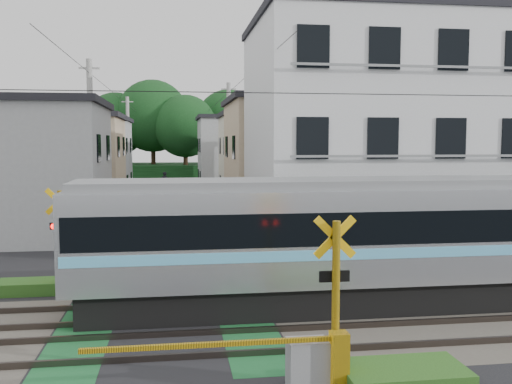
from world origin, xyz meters
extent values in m
plane|color=black|center=(0.00, 0.00, 0.00)|extent=(120.00, 120.00, 0.00)
cube|color=#47423A|center=(0.00, 0.00, 0.00)|extent=(120.00, 6.00, 0.00)
cube|color=black|center=(0.00, 0.00, 0.01)|extent=(5.20, 120.00, 0.00)
cube|color=#145126|center=(-1.90, 0.00, 0.01)|extent=(1.30, 6.00, 0.00)
cube|color=#145126|center=(1.90, 0.00, 0.01)|extent=(1.30, 6.00, 0.00)
cube|color=#3F3833|center=(0.00, -1.90, 0.07)|extent=(120.00, 0.08, 0.14)
cube|color=#3F3833|center=(0.00, -0.50, 0.07)|extent=(120.00, 0.08, 0.14)
cube|color=#3F3833|center=(0.00, 0.50, 0.07)|extent=(120.00, 0.08, 0.14)
cube|color=#3F3833|center=(0.00, 1.90, 0.07)|extent=(120.00, 0.08, 0.14)
cube|color=black|center=(5.77, 1.20, 0.41)|extent=(15.78, 2.17, 0.82)
cube|color=black|center=(0.02, 1.20, 0.27)|extent=(2.19, 2.01, 0.55)
cube|color=silver|center=(5.77, 1.20, 2.01)|extent=(16.44, 2.56, 2.37)
cube|color=black|center=(5.77, 1.20, 2.29)|extent=(16.17, 2.60, 0.81)
cube|color=#5CB9E7|center=(5.77, 1.20, 1.68)|extent=(16.27, 2.59, 0.26)
cube|color=slate|center=(5.77, 1.20, 3.31)|extent=(16.11, 2.10, 0.22)
cube|color=black|center=(-2.40, 1.20, 2.37)|extent=(0.10, 2.20, 1.42)
cylinder|color=yellow|center=(3.00, -3.60, 1.50)|extent=(0.14, 0.14, 3.00)
cube|color=yellow|center=(3.00, -3.50, 2.70)|extent=(0.77, 0.05, 0.77)
cube|color=yellow|center=(3.00, -3.50, 2.70)|extent=(0.77, 0.05, 0.77)
cube|color=black|center=(3.00, -3.50, 2.00)|extent=(0.55, 0.05, 0.20)
sphere|color=#FF0C07|center=(2.84, -3.44, 2.00)|extent=(0.16, 0.16, 0.16)
sphere|color=#FF0C07|center=(3.16, -3.44, 2.00)|extent=(0.16, 0.16, 0.16)
cube|color=gray|center=(2.50, -3.60, 0.45)|extent=(0.70, 0.50, 0.90)
cube|color=yellow|center=(3.00, -3.85, 0.55)|extent=(0.30, 0.30, 1.10)
cube|color=yellow|center=(0.75, -3.85, 1.00)|extent=(4.20, 0.08, 0.08)
cylinder|color=yellow|center=(-3.00, 3.60, 1.50)|extent=(0.14, 0.14, 3.00)
cube|color=yellow|center=(-3.00, 3.50, 2.70)|extent=(0.77, 0.05, 0.77)
cube|color=yellow|center=(-3.00, 3.50, 2.70)|extent=(0.77, 0.05, 0.77)
cube|color=black|center=(-3.00, 3.50, 2.00)|extent=(0.55, 0.05, 0.20)
sphere|color=#FF0C07|center=(-3.16, 3.44, 2.00)|extent=(0.16, 0.16, 0.16)
sphere|color=#FF0C07|center=(-2.84, 3.44, 2.00)|extent=(0.16, 0.16, 0.16)
cube|color=gray|center=(-2.50, 3.60, 0.45)|extent=(0.70, 0.50, 0.90)
cube|color=yellow|center=(-3.00, 3.85, 0.55)|extent=(0.30, 0.30, 1.10)
cube|color=yellow|center=(-0.75, 3.85, 1.00)|extent=(4.20, 0.08, 0.08)
cube|color=silver|center=(8.50, 9.50, 4.50)|extent=(10.00, 8.00, 9.00)
cube|color=black|center=(8.50, 9.50, 9.15)|extent=(10.20, 8.16, 0.30)
cube|color=black|center=(4.80, 5.47, 1.50)|extent=(1.10, 0.06, 1.40)
cube|color=black|center=(7.25, 5.47, 1.50)|extent=(1.10, 0.06, 1.40)
cube|color=black|center=(9.70, 5.47, 1.50)|extent=(1.10, 0.06, 1.40)
cube|color=gray|center=(8.50, 5.25, 0.90)|extent=(9.00, 0.06, 0.08)
cube|color=black|center=(4.80, 5.47, 4.50)|extent=(1.10, 0.06, 1.40)
cube|color=black|center=(7.25, 5.47, 4.50)|extent=(1.10, 0.06, 1.40)
cube|color=black|center=(9.70, 5.47, 4.50)|extent=(1.10, 0.06, 1.40)
cube|color=gray|center=(8.50, 5.25, 3.90)|extent=(9.00, 0.06, 0.08)
cube|color=black|center=(4.80, 5.47, 7.50)|extent=(1.10, 0.06, 1.40)
cube|color=black|center=(7.25, 5.47, 7.50)|extent=(1.10, 0.06, 1.40)
cube|color=black|center=(9.70, 5.47, 7.50)|extent=(1.10, 0.06, 1.40)
cube|color=gray|center=(8.50, 5.25, 6.90)|extent=(9.00, 0.06, 0.08)
cube|color=#A3A6A8|center=(-6.50, 14.00, 3.00)|extent=(7.00, 7.00, 6.00)
cube|color=black|center=(-6.50, 14.00, 6.15)|extent=(7.35, 7.35, 0.30)
cube|color=black|center=(-2.97, 12.25, 1.30)|extent=(0.06, 1.00, 1.20)
cube|color=black|center=(-2.97, 15.75, 1.30)|extent=(0.06, 1.00, 1.20)
cube|color=black|center=(-2.97, 12.25, 4.10)|extent=(0.06, 1.00, 1.20)
cube|color=black|center=(-2.97, 15.75, 4.10)|extent=(0.06, 1.00, 1.20)
cube|color=#C4AC8A|center=(6.80, 18.00, 3.25)|extent=(7.00, 8.00, 6.50)
cube|color=black|center=(6.80, 18.00, 6.65)|extent=(7.35, 8.40, 0.30)
cube|color=black|center=(3.27, 16.00, 1.30)|extent=(0.06, 1.00, 1.20)
cube|color=black|center=(3.27, 20.00, 1.30)|extent=(0.06, 1.00, 1.20)
cube|color=black|center=(3.27, 16.00, 4.10)|extent=(0.06, 1.00, 1.20)
cube|color=black|center=(3.27, 20.00, 4.10)|extent=(0.06, 1.00, 1.20)
cube|color=#C4AC8A|center=(-7.00, 23.00, 2.90)|extent=(8.00, 7.00, 5.80)
cube|color=black|center=(-7.00, 23.00, 5.95)|extent=(8.40, 7.35, 0.30)
cube|color=black|center=(-2.97, 21.25, 1.30)|extent=(0.06, 1.00, 1.20)
cube|color=black|center=(-2.97, 24.75, 1.30)|extent=(0.06, 1.00, 1.20)
cube|color=black|center=(-2.97, 21.25, 4.10)|extent=(0.06, 1.00, 1.20)
cube|color=black|center=(-2.97, 24.75, 4.10)|extent=(0.06, 1.00, 1.20)
cube|color=beige|center=(7.20, 28.00, 3.10)|extent=(7.00, 7.00, 6.20)
cube|color=black|center=(7.20, 28.00, 6.35)|extent=(7.35, 7.35, 0.30)
cube|color=black|center=(3.67, 26.25, 1.30)|extent=(0.06, 1.00, 1.20)
cube|color=black|center=(3.67, 29.75, 1.30)|extent=(0.06, 1.00, 1.20)
cube|color=black|center=(3.67, 26.25, 4.10)|extent=(0.06, 1.00, 1.20)
cube|color=black|center=(3.67, 29.75, 4.10)|extent=(0.06, 1.00, 1.20)
cube|color=#A3A6A8|center=(-6.80, 33.00, 3.00)|extent=(7.00, 8.00, 6.00)
cube|color=black|center=(-6.80, 33.00, 6.15)|extent=(7.35, 8.40, 0.30)
cube|color=black|center=(-3.27, 31.00, 1.30)|extent=(0.06, 1.00, 1.20)
cube|color=black|center=(-3.27, 35.00, 1.30)|extent=(0.06, 1.00, 1.20)
cube|color=black|center=(-3.27, 31.00, 4.10)|extent=(0.06, 1.00, 1.20)
cube|color=black|center=(-3.27, 35.00, 4.10)|extent=(0.06, 1.00, 1.20)
cube|color=#A3A6A8|center=(6.50, 38.00, 3.20)|extent=(8.00, 7.00, 6.40)
cube|color=black|center=(6.50, 38.00, 6.55)|extent=(8.40, 7.35, 0.30)
cube|color=black|center=(2.47, 36.25, 1.30)|extent=(0.06, 1.00, 1.20)
cube|color=black|center=(2.47, 39.75, 1.30)|extent=(0.06, 1.00, 1.20)
cube|color=black|center=(2.47, 36.25, 4.10)|extent=(0.06, 1.00, 1.20)
cube|color=black|center=(2.47, 39.75, 4.10)|extent=(0.06, 1.00, 1.20)
cube|color=#143D18|center=(0.00, 50.00, 1.00)|extent=(40.00, 10.00, 2.00)
cylinder|color=#332114|center=(-14.62, 45.98, 2.07)|extent=(0.50, 0.50, 4.15)
sphere|color=#143D18|center=(-14.62, 45.98, 5.39)|extent=(5.81, 5.81, 5.81)
cylinder|color=#332114|center=(-9.79, 47.42, 2.07)|extent=(0.50, 0.50, 4.14)
sphere|color=#143D18|center=(-9.79, 47.42, 5.38)|extent=(5.79, 5.79, 5.79)
cylinder|color=#332114|center=(-5.95, 50.96, 2.44)|extent=(0.50, 0.50, 4.89)
sphere|color=#143D18|center=(-5.95, 50.96, 6.35)|extent=(6.84, 6.84, 6.84)
cylinder|color=#332114|center=(-1.95, 49.53, 2.76)|extent=(0.50, 0.50, 5.52)
sphere|color=#143D18|center=(-1.95, 49.53, 7.18)|extent=(7.73, 7.73, 7.73)
cylinder|color=#332114|center=(1.47, 47.04, 2.32)|extent=(0.50, 0.50, 4.65)
sphere|color=#143D18|center=(1.47, 47.04, 6.04)|extent=(6.50, 6.50, 6.50)
cylinder|color=#332114|center=(6.30, 50.64, 2.55)|extent=(0.50, 0.50, 5.10)
sphere|color=#143D18|center=(6.30, 50.64, 6.64)|extent=(7.15, 7.15, 7.15)
cylinder|color=#332114|center=(9.27, 48.01, 2.35)|extent=(0.50, 0.50, 4.70)
sphere|color=#143D18|center=(9.27, 48.01, 6.11)|extent=(6.58, 6.58, 6.58)
cylinder|color=#332114|center=(13.81, 50.66, 2.56)|extent=(0.50, 0.50, 5.11)
sphere|color=#143D18|center=(13.81, 50.66, 6.65)|extent=(7.16, 7.16, 7.16)
cube|color=black|center=(6.00, 1.20, 5.60)|extent=(60.00, 0.02, 0.02)
cylinder|color=#A5A5A0|center=(-3.40, 13.00, 4.00)|extent=(0.26, 0.26, 8.00)
cube|color=#A5A5A0|center=(-3.40, 13.00, 7.60)|extent=(0.90, 0.08, 0.08)
cylinder|color=#A5A5A0|center=(3.60, 22.00, 4.00)|extent=(0.26, 0.26, 8.00)
cube|color=#A5A5A0|center=(3.60, 22.00, 7.60)|extent=(0.90, 0.08, 0.08)
cylinder|color=#A5A5A0|center=(-3.40, 34.00, 4.00)|extent=(0.26, 0.26, 8.00)
cube|color=#A5A5A0|center=(-3.40, 34.00, 7.60)|extent=(0.90, 0.08, 0.08)
cube|color=black|center=(-3.40, 23.50, 7.40)|extent=(0.02, 42.00, 0.02)
cube|color=black|center=(3.60, 23.50, 7.40)|extent=(0.02, 42.00, 0.02)
imported|color=black|center=(-0.58, 35.91, 0.93)|extent=(0.78, 0.64, 1.86)
cube|color=#2D5E1E|center=(4.20, -3.80, 0.20)|extent=(2.20, 1.20, 0.40)
cube|color=#2D5E1E|center=(-4.00, 3.90, 0.18)|extent=(1.80, 1.00, 0.36)
cube|color=#2D5E1E|center=(4.60, 3.20, 0.15)|extent=(1.50, 0.90, 0.30)
camera|label=1|loc=(0.21, -13.10, 4.36)|focal=40.00mm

